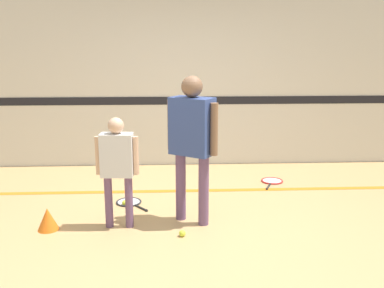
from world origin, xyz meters
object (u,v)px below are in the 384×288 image
at_px(racket_spare_on_floor, 130,202).
at_px(tennis_ball_by_spare_racket, 125,203).
at_px(person_student_left, 117,161).
at_px(tennis_ball_near_instructor, 182,233).
at_px(racket_second_spare, 272,181).
at_px(training_cone, 48,219).
at_px(person_instructor, 192,134).

distance_m(racket_spare_on_floor, tennis_ball_by_spare_racket, 0.09).
bearing_deg(person_student_left, tennis_ball_near_instructor, -19.35).
distance_m(racket_second_spare, tennis_ball_near_instructor, 2.13).
bearing_deg(tennis_ball_near_instructor, racket_second_spare, 52.56).
distance_m(racket_spare_on_floor, racket_second_spare, 2.04).
xyz_separation_m(person_student_left, training_cone, (-0.73, -0.04, -0.60)).
distance_m(racket_second_spare, tennis_ball_by_spare_racket, 2.11).
bearing_deg(tennis_ball_by_spare_racket, racket_spare_on_floor, 56.93).
xyz_separation_m(racket_second_spare, tennis_ball_near_instructor, (-1.29, -1.69, 0.02)).
bearing_deg(tennis_ball_near_instructor, person_instructor, 72.77).
xyz_separation_m(racket_spare_on_floor, tennis_ball_by_spare_racket, (-0.05, -0.08, 0.02)).
relative_size(tennis_ball_near_instructor, training_cone, 0.28).
bearing_deg(racket_second_spare, tennis_ball_near_instructor, -14.00).
bearing_deg(tennis_ball_near_instructor, racket_spare_on_floor, 122.50).
distance_m(tennis_ball_near_instructor, tennis_ball_by_spare_racket, 1.10).
height_order(person_instructor, racket_spare_on_floor, person_instructor).
height_order(person_instructor, racket_second_spare, person_instructor).
relative_size(person_student_left, tennis_ball_near_instructor, 17.53).
height_order(racket_second_spare, tennis_ball_near_instructor, tennis_ball_near_instructor).
bearing_deg(person_student_left, racket_spare_on_floor, 89.99).
xyz_separation_m(person_student_left, tennis_ball_by_spare_racket, (-0.01, 0.61, -0.68)).
relative_size(person_student_left, training_cone, 4.96).
distance_m(person_student_left, tennis_ball_near_instructor, 0.98).
height_order(person_student_left, racket_second_spare, person_student_left).
bearing_deg(tennis_ball_near_instructor, training_cone, 170.53).
xyz_separation_m(person_student_left, tennis_ball_near_instructor, (0.65, -0.27, -0.68)).
height_order(tennis_ball_near_instructor, training_cone, training_cone).
bearing_deg(racket_spare_on_floor, racket_second_spare, 72.80).
relative_size(tennis_ball_near_instructor, tennis_ball_by_spare_racket, 1.00).
bearing_deg(training_cone, tennis_ball_near_instructor, -9.47).
xyz_separation_m(person_instructor, racket_second_spare, (1.18, 1.32, -0.95)).
bearing_deg(person_student_left, training_cone, -173.49).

